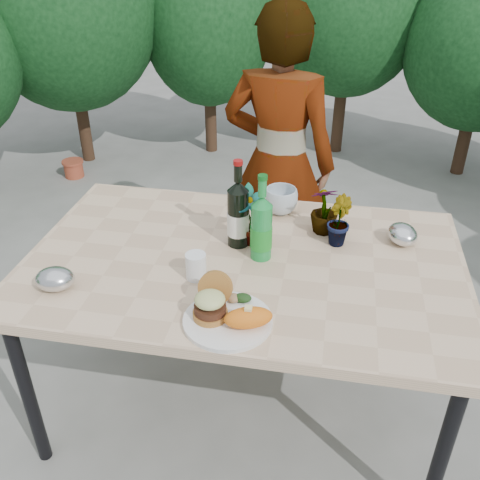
% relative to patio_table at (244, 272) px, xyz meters
% --- Properties ---
extents(ground, '(80.00, 80.00, 0.00)m').
position_rel_patio_table_xyz_m(ground, '(0.00, 0.00, -0.69)').
color(ground, slate).
rests_on(ground, ground).
extents(patio_table, '(1.60, 1.00, 0.75)m').
position_rel_patio_table_xyz_m(patio_table, '(0.00, 0.00, 0.00)').
color(patio_table, '#D7B58F').
rests_on(patio_table, ground).
extents(shrub_hedge, '(6.79, 5.03, 2.13)m').
position_rel_patio_table_xyz_m(shrub_hedge, '(0.05, 1.65, 0.43)').
color(shrub_hedge, '#382316').
rests_on(shrub_hedge, ground).
extents(dinner_plate, '(0.28, 0.28, 0.01)m').
position_rel_patio_table_xyz_m(dinner_plate, '(0.01, -0.36, 0.06)').
color(dinner_plate, white).
rests_on(dinner_plate, patio_table).
extents(burger_stack, '(0.11, 0.16, 0.11)m').
position_rel_patio_table_xyz_m(burger_stack, '(-0.04, -0.34, 0.12)').
color(burger_stack, '#B7722D').
rests_on(burger_stack, dinner_plate).
extents(sweet_potato, '(0.17, 0.12, 0.06)m').
position_rel_patio_table_xyz_m(sweet_potato, '(0.08, -0.38, 0.10)').
color(sweet_potato, orange).
rests_on(sweet_potato, dinner_plate).
extents(grilled_veg, '(0.08, 0.05, 0.03)m').
position_rel_patio_table_xyz_m(grilled_veg, '(0.03, -0.27, 0.09)').
color(grilled_veg, olive).
rests_on(grilled_veg, dinner_plate).
extents(wine_bottle, '(0.08, 0.08, 0.35)m').
position_rel_patio_table_xyz_m(wine_bottle, '(-0.04, 0.10, 0.18)').
color(wine_bottle, black).
rests_on(wine_bottle, patio_table).
extents(sparkling_water, '(0.08, 0.08, 0.33)m').
position_rel_patio_table_xyz_m(sparkling_water, '(0.06, 0.03, 0.18)').
color(sparkling_water, '#188837').
rests_on(sparkling_water, patio_table).
extents(plastic_cup, '(0.07, 0.07, 0.09)m').
position_rel_patio_table_xyz_m(plastic_cup, '(-0.14, -0.15, 0.10)').
color(plastic_cup, white).
rests_on(plastic_cup, patio_table).
extents(seedling_left, '(0.15, 0.12, 0.24)m').
position_rel_patio_table_xyz_m(seedling_left, '(-0.00, 0.11, 0.18)').
color(seedling_left, '#265F20').
rests_on(seedling_left, patio_table).
extents(seedling_mid, '(0.10, 0.12, 0.19)m').
position_rel_patio_table_xyz_m(seedling_mid, '(0.33, 0.18, 0.15)').
color(seedling_mid, '#26531C').
rests_on(seedling_mid, patio_table).
extents(seedling_right, '(0.14, 0.14, 0.20)m').
position_rel_patio_table_xyz_m(seedling_right, '(0.27, 0.25, 0.16)').
color(seedling_right, '#22561D').
rests_on(seedling_right, patio_table).
extents(blue_bowl, '(0.16, 0.16, 0.11)m').
position_rel_patio_table_xyz_m(blue_bowl, '(0.09, 0.38, 0.11)').
color(blue_bowl, silver).
rests_on(blue_bowl, patio_table).
extents(foil_packet_left, '(0.15, 0.13, 0.08)m').
position_rel_patio_table_xyz_m(foil_packet_left, '(-0.59, -0.29, 0.10)').
color(foil_packet_left, '#BABDC2').
rests_on(foil_packet_left, patio_table).
extents(foil_packet_right, '(0.15, 0.16, 0.08)m').
position_rel_patio_table_xyz_m(foil_packet_right, '(0.58, 0.22, 0.10)').
color(foil_packet_right, silver).
rests_on(foil_packet_right, patio_table).
extents(person, '(0.60, 0.44, 1.54)m').
position_rel_patio_table_xyz_m(person, '(0.03, 0.83, 0.08)').
color(person, '#A17150').
rests_on(person, ground).
extents(terracotta_pot, '(0.17, 0.17, 0.14)m').
position_rel_patio_table_xyz_m(terracotta_pot, '(-1.76, 2.04, -0.62)').
color(terracotta_pot, '#A8442B').
rests_on(terracotta_pot, ground).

